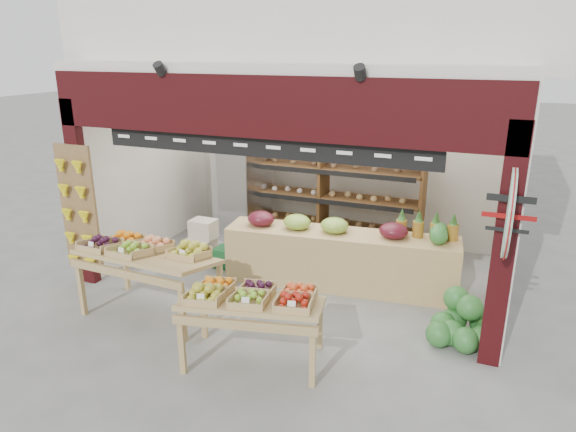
# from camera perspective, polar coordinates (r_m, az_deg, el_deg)

# --- Properties ---
(ground) EXTENTS (60.00, 60.00, 0.00)m
(ground) POSITION_cam_1_polar(r_m,az_deg,el_deg) (7.60, 0.32, -7.39)
(ground) COLOR slate
(ground) RESTS_ON ground
(shop_structure) EXTENTS (6.36, 5.12, 5.40)m
(shop_structure) POSITION_cam_1_polar(r_m,az_deg,el_deg) (8.40, 4.78, 22.50)
(shop_structure) COLOR silver
(shop_structure) RESTS_ON ground
(banana_board) EXTENTS (0.60, 0.15, 1.80)m
(banana_board) POSITION_cam_1_polar(r_m,az_deg,el_deg) (7.71, -22.34, 0.46)
(banana_board) COLOR olive
(banana_board) RESTS_ON ground
(gift_sign) EXTENTS (0.04, 0.93, 0.92)m
(gift_sign) POSITION_cam_1_polar(r_m,az_deg,el_deg) (5.45, 23.36, 0.32)
(gift_sign) COLOR #C2F4DE
(gift_sign) RESTS_ON ground
(back_shelving) EXTENTS (3.36, 0.55, 2.05)m
(back_shelving) POSITION_cam_1_polar(r_m,az_deg,el_deg) (8.69, 3.97, 4.37)
(back_shelving) COLOR brown
(back_shelving) RESTS_ON ground
(refrigerator) EXTENTS (0.90, 0.90, 1.96)m
(refrigerator) POSITION_cam_1_polar(r_m,az_deg,el_deg) (9.09, -5.12, 3.45)
(refrigerator) COLOR #BABCC1
(refrigerator) RESTS_ON ground
(cardboard_stack) EXTENTS (0.98, 0.71, 0.68)m
(cardboard_stack) POSITION_cam_1_polar(r_m,az_deg,el_deg) (8.32, -7.99, -3.36)
(cardboard_stack) COLOR beige
(cardboard_stack) RESTS_ON ground
(mid_counter) EXTENTS (3.31, 0.98, 1.04)m
(mid_counter) POSITION_cam_1_polar(r_m,az_deg,el_deg) (7.36, 5.72, -4.55)
(mid_counter) COLOR tan
(mid_counter) RESTS_ON ground
(display_table_left) EXTENTS (1.71, 1.00, 1.06)m
(display_table_left) POSITION_cam_1_polar(r_m,az_deg,el_deg) (6.77, -15.86, -3.82)
(display_table_left) COLOR tan
(display_table_left) RESTS_ON ground
(display_table_right) EXTENTS (1.64, 1.13, 0.96)m
(display_table_right) POSITION_cam_1_polar(r_m,az_deg,el_deg) (5.52, -3.92, -9.15)
(display_table_right) COLOR tan
(display_table_right) RESTS_ON ground
(watermelon_pile) EXTENTS (0.82, 0.76, 0.58)m
(watermelon_pile) POSITION_cam_1_polar(r_m,az_deg,el_deg) (6.45, 18.87, -11.39)
(watermelon_pile) COLOR #18481D
(watermelon_pile) RESTS_ON ground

